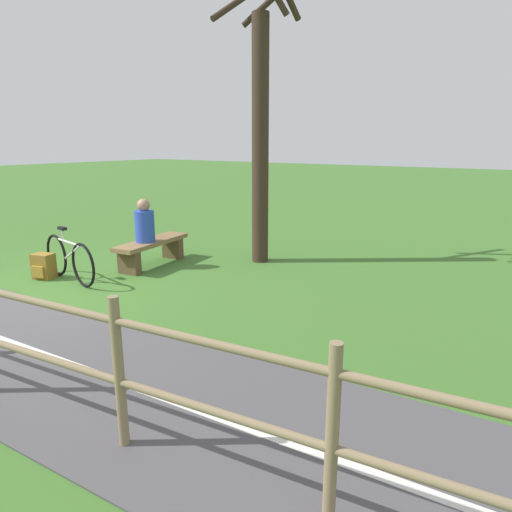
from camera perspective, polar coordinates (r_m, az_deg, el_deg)
ground_plane at (r=7.69m, az=-26.16°, el=-4.57°), size 80.00×80.00×0.00m
paved_path at (r=4.24m, az=-8.41°, el=-18.48°), size 5.25×36.06×0.02m
path_centre_line at (r=4.23m, az=-8.42°, el=-18.36°), size 2.80×31.89×0.00m
bench at (r=8.73m, az=-13.02°, el=0.99°), size 1.75×0.71×0.49m
person_seated at (r=8.51m, az=-13.92°, el=4.04°), size 0.40×0.40×0.80m
bicycle at (r=8.16m, az=-22.57°, el=-0.33°), size 0.29×1.70×0.91m
backpack at (r=8.54m, az=-25.30°, el=-1.19°), size 0.36×0.40×0.43m
fence_roadside at (r=3.56m, az=-17.05°, el=-12.61°), size 1.78×13.14×1.22m
tree_near_bench at (r=8.62m, az=0.57°, el=15.92°), size 1.30×1.34×5.31m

